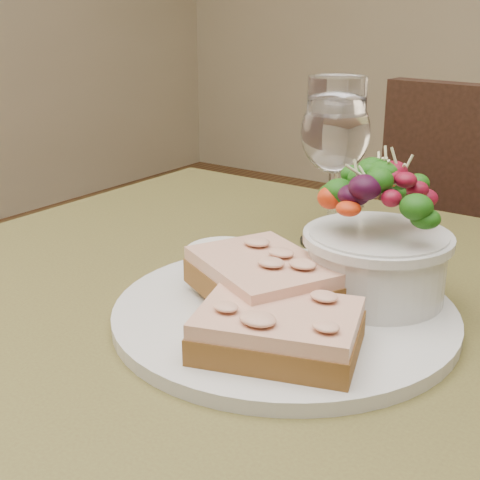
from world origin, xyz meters
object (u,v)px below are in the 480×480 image
Objects in this scene: ramekin at (224,265)px; cafe_table at (248,405)px; sandwich_back at (262,278)px; wine_glass at (335,137)px; salad_bowl at (378,235)px; sandwich_front at (278,330)px; dinner_plate at (284,313)px.

cafe_table is at bearing -17.64° from ramekin.
wine_glass is (-0.04, 0.21, 0.09)m from sandwich_back.
ramekin is 0.51× the size of salad_bowl.
wine_glass is (-0.10, 0.27, 0.09)m from sandwich_front.
sandwich_back is (-0.02, -0.01, 0.03)m from dinner_plate.
salad_bowl reaches higher than sandwich_back.
dinner_plate is 4.60× the size of ramekin.
dinner_plate is at bearing 99.50° from sandwich_front.
wine_glass reaches higher than sandwich_back.
wine_glass is at bearing 97.15° from cafe_table.
ramekin reaches higher than dinner_plate.
ramekin is at bearing 172.71° from dinner_plate.
sandwich_front is 0.30m from wine_glass.
dinner_plate is 0.24m from wine_glass.
salad_bowl is (0.07, 0.07, 0.03)m from sandwich_back.
salad_bowl is (0.09, 0.07, 0.17)m from cafe_table.
wine_glass reaches higher than ramekin.
sandwich_front is at bearing -21.75° from sandwich_back.
cafe_table is at bearing 119.49° from sandwich_front.
cafe_table is 0.14m from ramekin.
sandwich_front is at bearing -97.42° from salad_bowl.
salad_bowl reaches higher than ramekin.
sandwich_front is at bearing -35.19° from ramekin.
dinner_plate is 0.11m from salad_bowl.
salad_bowl is 0.18m from wine_glass.
salad_bowl is at bearing 50.59° from dinner_plate.
ramekin is at bearing -156.19° from salad_bowl.
dinner_plate is (0.04, 0.00, 0.11)m from cafe_table.
ramekin is 0.21m from wine_glass.
sandwich_back reaches higher than sandwich_front.
ramekin is 0.14m from salad_bowl.
ramekin is at bearing -170.72° from sandwich_back.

